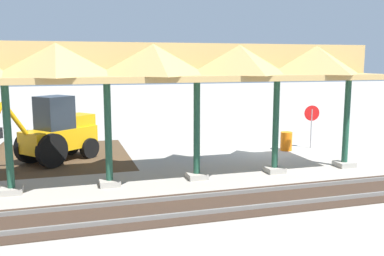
{
  "coord_description": "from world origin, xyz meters",
  "views": [
    {
      "loc": [
        9.24,
        18.58,
        4.27
      ],
      "look_at": [
        4.37,
        2.23,
        1.6
      ],
      "focal_mm": 40.0,
      "sensor_mm": 36.0,
      "label": 1
    }
  ],
  "objects": [
    {
      "name": "ground_plane",
      "position": [
        0.0,
        0.0,
        0.0
      ],
      "size": [
        120.0,
        120.0,
        0.0
      ],
      "primitive_type": "plane",
      "color": "#9E998E"
    },
    {
      "name": "dirt_work_zone",
      "position": [
        10.73,
        -1.19,
        0.0
      ],
      "size": [
        8.37,
        7.0,
        0.01
      ],
      "primitive_type": "cube",
      "color": "#4C3823",
      "rests_on": "ground"
    },
    {
      "name": "platform_canopy",
      "position": [
        6.3,
        4.0,
        4.16
      ],
      "size": [
        17.03,
        3.2,
        4.9
      ],
      "color": "#9E998E",
      "rests_on": "ground"
    },
    {
      "name": "rail_tracks",
      "position": [
        0.0,
        6.99,
        0.03
      ],
      "size": [
        60.0,
        2.58,
        0.15
      ],
      "color": "slate",
      "rests_on": "ground"
    },
    {
      "name": "stop_sign",
      "position": [
        -2.36,
        0.29,
        1.53
      ],
      "size": [
        0.75,
        0.16,
        2.13
      ],
      "color": "gray",
      "rests_on": "ground"
    },
    {
      "name": "backhoe",
      "position": [
        9.65,
        -0.32,
        1.27
      ],
      "size": [
        4.62,
        4.07,
        2.82
      ],
      "color": "orange",
      "rests_on": "ground"
    },
    {
      "name": "dirt_mound",
      "position": [
        11.91,
        -1.98,
        0.0
      ],
      "size": [
        3.68,
        3.68,
        1.49
      ],
      "primitive_type": "cone",
      "color": "#4C3823",
      "rests_on": "ground"
    },
    {
      "name": "traffic_barrel",
      "position": [
        -0.92,
        0.44,
        0.45
      ],
      "size": [
        0.56,
        0.56,
        0.9
      ],
      "primitive_type": "cylinder",
      "color": "orange",
      "rests_on": "ground"
    }
  ]
}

